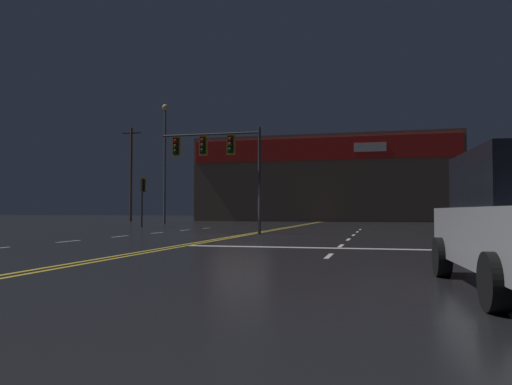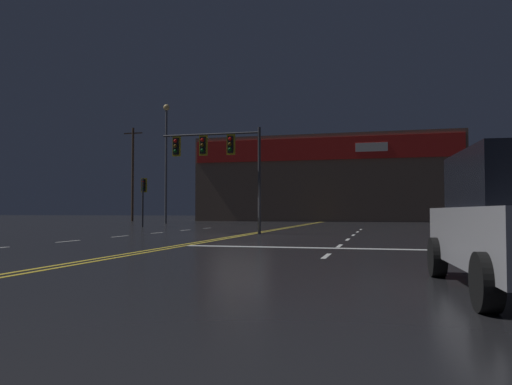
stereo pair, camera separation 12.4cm
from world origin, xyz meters
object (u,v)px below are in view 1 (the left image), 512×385
at_px(traffic_signal_median, 216,152).
at_px(traffic_signal_corner_northeast, 469,183).
at_px(traffic_signal_corner_northwest, 143,191).
at_px(streetlight_median_approach, 165,148).

xyz_separation_m(traffic_signal_median, traffic_signal_corner_northeast, (12.99, 9.19, -1.22)).
bearing_deg(traffic_signal_median, traffic_signal_corner_northwest, 134.09).
bearing_deg(traffic_signal_corner_northeast, traffic_signal_median, -144.73).
xyz_separation_m(traffic_signal_corner_northeast, traffic_signal_corner_northwest, (-21.18, -0.73, -0.30)).
bearing_deg(traffic_signal_corner_northwest, traffic_signal_corner_northeast, 1.98).
xyz_separation_m(traffic_signal_corner_northeast, streetlight_median_approach, (-23.93, 8.91, 3.94)).
bearing_deg(traffic_signal_corner_northeast, streetlight_median_approach, 159.57).
bearing_deg(streetlight_median_approach, traffic_signal_median, -58.84).
bearing_deg(traffic_signal_corner_northwest, traffic_signal_median, -45.91).
bearing_deg(traffic_signal_corner_northwest, streetlight_median_approach, 105.92).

